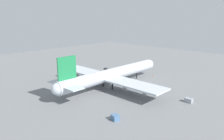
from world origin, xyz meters
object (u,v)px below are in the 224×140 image
(cargo_container_fore, at_px, (115,117))
(cargo_container_aft, at_px, (189,100))
(cargo_airplane, at_px, (111,75))
(maintenance_van, at_px, (91,74))
(pushback_tractor, at_px, (106,71))
(safety_cone_nose, at_px, (153,75))

(cargo_container_fore, bearing_deg, cargo_container_aft, -18.60)
(cargo_airplane, bearing_deg, maintenance_van, 75.86)
(pushback_tractor, distance_m, cargo_container_fore, 62.05)
(pushback_tractor, distance_m, cargo_container_aft, 57.78)
(cargo_container_aft, xyz_separation_m, safety_cone_nose, (23.22, 32.33, -0.51))
(pushback_tractor, relative_size, safety_cone_nose, 7.71)
(pushback_tractor, height_order, cargo_container_fore, pushback_tractor)
(cargo_airplane, bearing_deg, pushback_tractor, 51.42)
(cargo_container_aft, bearing_deg, pushback_tractor, 80.04)
(cargo_airplane, relative_size, cargo_container_fore, 21.94)
(cargo_airplane, distance_m, pushback_tractor, 27.31)
(maintenance_van, xyz_separation_m, cargo_container_aft, (1.35, -57.45, -0.38))
(cargo_airplane, xyz_separation_m, cargo_container_fore, (-24.41, -25.38, -4.94))
(cargo_airplane, bearing_deg, cargo_container_aft, -79.30)
(cargo_container_aft, bearing_deg, cargo_airplane, 100.70)
(maintenance_van, bearing_deg, cargo_airplane, -104.14)
(maintenance_van, relative_size, cargo_container_fore, 1.88)
(cargo_container_aft, bearing_deg, maintenance_van, 91.35)
(cargo_airplane, relative_size, maintenance_van, 11.66)
(safety_cone_nose, bearing_deg, cargo_container_aft, -125.68)
(cargo_airplane, xyz_separation_m, safety_cone_nose, (30.00, -3.55, -5.54))
(cargo_container_fore, bearing_deg, safety_cone_nose, 21.87)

